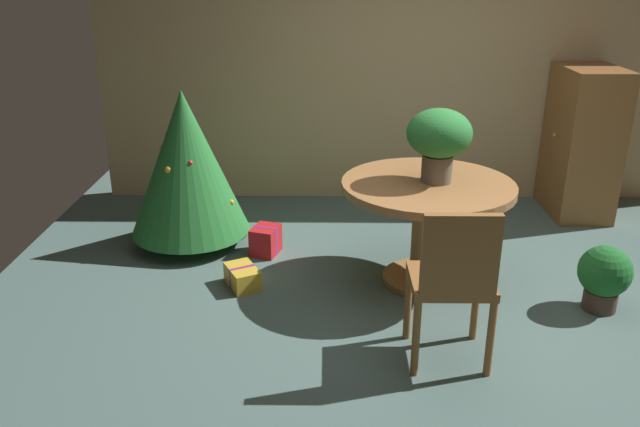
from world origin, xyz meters
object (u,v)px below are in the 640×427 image
object	(u,v)px
holiday_tree	(187,163)
gift_box_gold	(243,277)
wooden_cabinet	(582,142)
round_dining_table	(427,207)
flower_vase	(439,137)
gift_box_red	(266,240)
potted_plant	(604,275)
wooden_chair_near	(454,277)

from	to	relation	value
holiday_tree	gift_box_gold	world-z (taller)	holiday_tree
wooden_cabinet	round_dining_table	bearing A→B (deg)	-138.66
flower_vase	holiday_tree	world-z (taller)	holiday_tree
holiday_tree	gift_box_red	world-z (taller)	holiday_tree
holiday_tree	gift_box_red	bearing A→B (deg)	-18.11
holiday_tree	wooden_cabinet	xyz separation A→B (m)	(3.39, 0.74, -0.02)
holiday_tree	wooden_cabinet	bearing A→B (deg)	12.25
holiday_tree	wooden_cabinet	size ratio (longest dim) A/B	0.95
potted_plant	gift_box_red	bearing A→B (deg)	159.75
wooden_chair_near	potted_plant	bearing A→B (deg)	29.27
gift_box_red	potted_plant	size ratio (longest dim) A/B	0.63
gift_box_gold	potted_plant	bearing A→B (deg)	-6.96
round_dining_table	gift_box_gold	bearing A→B (deg)	-175.47
round_dining_table	wooden_chair_near	xyz separation A→B (m)	(0.00, -1.03, -0.02)
holiday_tree	wooden_cabinet	world-z (taller)	wooden_cabinet
round_dining_table	gift_box_gold	size ratio (longest dim) A/B	3.49
wooden_cabinet	potted_plant	bearing A→B (deg)	-104.32
round_dining_table	wooden_cabinet	size ratio (longest dim) A/B	0.90
round_dining_table	flower_vase	distance (m)	0.50
flower_vase	gift_box_gold	distance (m)	1.68
wooden_chair_near	flower_vase	bearing A→B (deg)	87.03
potted_plant	flower_vase	bearing A→B (deg)	158.90
round_dining_table	gift_box_gold	distance (m)	1.39
gift_box_gold	potted_plant	world-z (taller)	potted_plant
gift_box_red	potted_plant	bearing A→B (deg)	-20.25
flower_vase	holiday_tree	xyz separation A→B (m)	(-1.86, 0.64, -0.38)
holiday_tree	gift_box_red	size ratio (longest dim) A/B	4.46
gift_box_gold	wooden_cabinet	distance (m)	3.29
gift_box_gold	wooden_cabinet	world-z (taller)	wooden_cabinet
flower_vase	wooden_cabinet	xyz separation A→B (m)	(1.53, 1.38, -0.40)
round_dining_table	potted_plant	size ratio (longest dim) A/B	2.65
round_dining_table	flower_vase	xyz separation A→B (m)	(0.05, 0.02, 0.50)
round_dining_table	holiday_tree	distance (m)	1.92
gift_box_red	potted_plant	xyz separation A→B (m)	(2.30, -0.85, 0.14)
wooden_chair_near	potted_plant	size ratio (longest dim) A/B	2.15
gift_box_gold	gift_box_red	world-z (taller)	gift_box_red
gift_box_red	wooden_cabinet	world-z (taller)	wooden_cabinet
wooden_chair_near	potted_plant	world-z (taller)	wooden_chair_near
round_dining_table	gift_box_red	size ratio (longest dim) A/B	4.21
wooden_chair_near	holiday_tree	world-z (taller)	holiday_tree
flower_vase	holiday_tree	distance (m)	2.00
gift_box_gold	holiday_tree	bearing A→B (deg)	123.89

